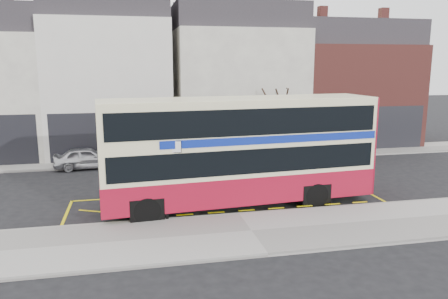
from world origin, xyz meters
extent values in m
plane|color=black|center=(0.00, 0.00, 0.00)|extent=(120.00, 120.00, 0.00)
cube|color=#9B9893|center=(0.00, -2.30, 0.07)|extent=(40.00, 4.00, 0.15)
cube|color=gray|center=(0.00, -0.38, 0.07)|extent=(40.00, 0.15, 0.15)
cube|color=#9B9893|center=(0.00, 11.00, 0.07)|extent=(50.00, 3.00, 0.15)
cube|color=silver|center=(-5.50, 15.00, 4.50)|extent=(8.00, 8.00, 9.00)
cube|color=#28262B|center=(-5.50, 15.00, 9.90)|extent=(8.00, 7.20, 1.80)
cube|color=black|center=(-5.50, 11.02, 1.60)|extent=(7.36, 0.06, 3.20)
cube|color=black|center=(-5.50, 11.04, 1.40)|extent=(5.60, 0.04, 2.00)
cube|color=silver|center=(3.50, 15.00, 4.25)|extent=(9.00, 8.00, 8.50)
cube|color=#28262B|center=(3.50, 15.00, 9.40)|extent=(9.00, 7.20, 1.80)
cube|color=#167C2E|center=(3.50, 11.02, 1.60)|extent=(8.28, 0.06, 3.20)
cube|color=black|center=(3.50, 11.04, 1.40)|extent=(6.30, 0.04, 2.00)
cube|color=brown|center=(12.50, 15.00, 3.75)|extent=(9.00, 8.00, 7.50)
cube|color=#28262B|center=(12.50, 15.00, 8.40)|extent=(9.00, 7.20, 1.80)
cube|color=brown|center=(9.80, 14.00, 9.70)|extent=(0.60, 0.60, 1.20)
cube|color=brown|center=(14.75, 14.00, 9.70)|extent=(0.60, 0.60, 1.20)
cube|color=black|center=(12.50, 11.02, 1.60)|extent=(8.28, 0.06, 3.20)
cube|color=black|center=(12.50, 11.04, 1.40)|extent=(6.30, 0.04, 2.00)
cube|color=beige|center=(0.38, 1.13, 2.56)|extent=(12.03, 3.57, 4.37)
cube|color=maroon|center=(0.38, 1.13, 0.97)|extent=(12.07, 3.61, 1.19)
cube|color=maroon|center=(6.28, 1.57, 2.56)|extent=(0.26, 2.73, 4.37)
cube|color=black|center=(0.38, 1.13, 2.27)|extent=(11.56, 3.60, 1.02)
cube|color=black|center=(0.38, 1.13, 3.88)|extent=(11.56, 3.60, 1.08)
cube|color=navy|center=(1.46, 1.21, 3.13)|extent=(9.67, 3.44, 0.32)
cube|color=black|center=(-5.51, 0.69, 2.00)|extent=(0.24, 2.48, 1.73)
cube|color=black|center=(-5.51, 0.69, 3.88)|extent=(0.24, 2.48, 1.08)
cube|color=black|center=(-5.50, 0.69, 3.02)|extent=(0.19, 1.89, 0.38)
cube|color=beige|center=(0.38, 1.13, 4.69)|extent=(12.02, 3.46, 0.13)
cylinder|color=black|center=(-3.72, -0.41, 0.54)|extent=(1.10, 0.38, 1.08)
cylinder|color=black|center=(-3.90, 2.04, 0.54)|extent=(1.10, 0.38, 1.08)
cylinder|color=black|center=(3.60, 0.14, 0.54)|extent=(1.10, 0.38, 1.08)
cylinder|color=black|center=(3.41, 2.59, 0.54)|extent=(1.10, 0.38, 1.08)
cube|color=black|center=(-2.93, -0.40, 1.76)|extent=(0.12, 0.12, 3.22)
cube|color=white|center=(-2.61, -0.44, 3.05)|extent=(0.58, 0.11, 0.47)
cube|color=white|center=(-2.92, -0.34, 2.19)|extent=(0.38, 0.08, 0.54)
imported|color=silver|center=(-6.88, 9.69, 0.65)|extent=(3.91, 1.81, 1.30)
imported|color=#474B50|center=(-1.75, 8.37, 0.62)|extent=(3.86, 1.71, 1.23)
imported|color=#BABABA|center=(7.98, 9.40, 0.71)|extent=(5.10, 2.59, 1.42)
cylinder|color=#322016|center=(5.18, 10.78, 1.09)|extent=(0.24, 0.24, 2.18)
camera|label=1|loc=(-4.16, -16.96, 6.20)|focal=35.00mm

